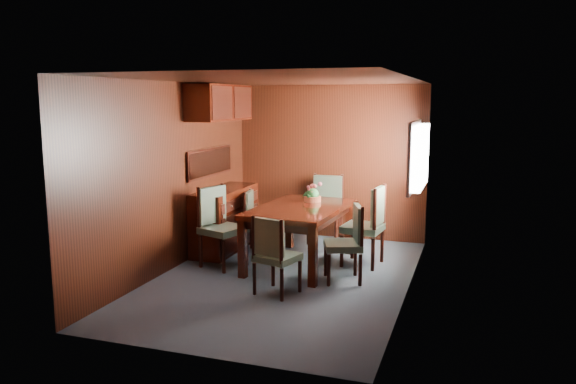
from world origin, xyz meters
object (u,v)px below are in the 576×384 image
(chair_left_near, at_px, (219,222))
(chair_head, at_px, (274,251))
(dining_table, at_px, (300,215))
(flower_centerpiece, at_px, (312,193))
(sideboard, at_px, (225,219))
(chair_right_near, at_px, (349,238))

(chair_left_near, distance_m, chair_head, 1.38)
(dining_table, distance_m, flower_centerpiece, 0.47)
(dining_table, xyz_separation_m, chair_left_near, (-1.00, -0.36, -0.09))
(sideboard, bearing_deg, chair_right_near, -22.67)
(sideboard, relative_size, chair_head, 1.54)
(sideboard, height_order, chair_head, chair_head)
(chair_head, bearing_deg, flower_centerpiece, 106.62)
(dining_table, bearing_deg, chair_head, -83.05)
(sideboard, xyz_separation_m, chair_head, (1.34, -1.61, 0.06))
(sideboard, height_order, chair_left_near, chair_left_near)
(flower_centerpiece, bearing_deg, chair_right_near, -50.48)
(sideboard, height_order, dining_table, sideboard)
(sideboard, height_order, flower_centerpiece, flower_centerpiece)
(sideboard, bearing_deg, chair_head, -50.29)
(flower_centerpiece, bearing_deg, chair_head, -89.18)
(sideboard, xyz_separation_m, flower_centerpiece, (1.32, 0.01, 0.46))
(chair_left_near, bearing_deg, chair_right_near, 106.05)
(chair_right_near, distance_m, flower_centerpiece, 1.18)
(chair_right_near, bearing_deg, sideboard, 47.24)
(sideboard, relative_size, flower_centerpiece, 5.46)
(dining_table, xyz_separation_m, chair_head, (0.07, -1.22, -0.17))
(chair_left_near, xyz_separation_m, chair_head, (1.08, -0.86, -0.08))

